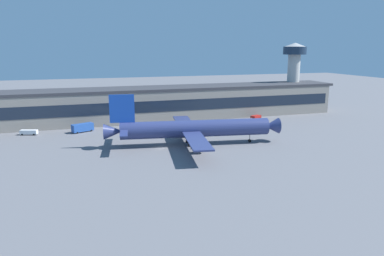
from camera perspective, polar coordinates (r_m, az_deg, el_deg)
name	(u,v)px	position (r m, az deg, el deg)	size (l,w,h in m)	color
ground_plane	(161,148)	(122.07, -4.85, -3.12)	(600.00, 600.00, 0.00)	slate
terminal_building	(136,104)	(168.04, -8.77, 3.69)	(198.55, 19.63, 14.98)	gray
airliner	(193,129)	(124.36, 0.16, -0.11)	(60.75, 52.07, 17.85)	navy
control_tower	(294,69)	(201.57, 15.65, 8.91)	(12.03, 12.03, 35.30)	#B7B7B2
pushback_tractor	(256,117)	(172.80, 9.96, 1.71)	(5.43, 4.21, 1.75)	red
belt_loader	(29,132)	(152.67, -24.15, -0.57)	(6.70, 3.89, 1.95)	white
fuel_truck	(82,127)	(150.35, -16.83, 0.09)	(8.80, 6.03, 3.35)	#2651A5
baggage_tug	(253,121)	(163.44, 9.47, 1.13)	(3.31, 4.10, 1.85)	white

